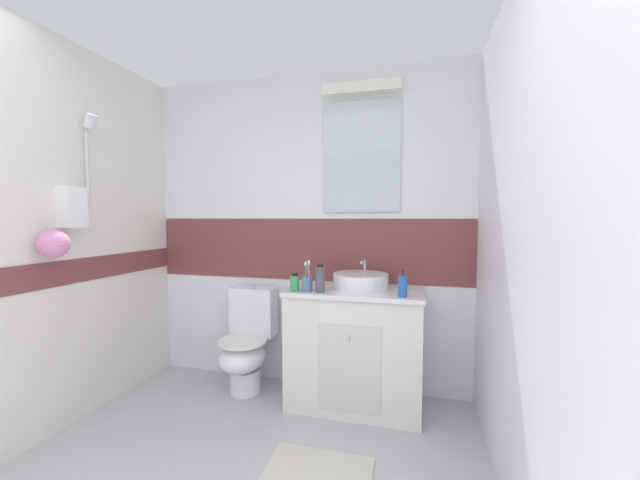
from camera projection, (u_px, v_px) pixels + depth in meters
The scene contains 11 objects.
wall_back_tiled at pixel (307, 229), 2.97m from camera, with size 3.20×0.20×2.50m.
wall_left_shower_alcove at pixel (23, 236), 2.12m from camera, with size 0.29×3.48×2.50m.
wall_right_plain at pixel (541, 245), 1.43m from camera, with size 0.10×3.48×2.50m, color white.
vanity_cabinet at pixel (355, 347), 2.62m from camera, with size 0.95×0.53×0.85m.
sink_basin at pixel (361, 280), 2.61m from camera, with size 0.40×0.44×0.19m.
toilet at pixel (247, 343), 2.86m from camera, with size 0.37×0.50×0.81m.
toothbrush_cup at pixel (307, 283), 2.50m from camera, with size 0.07×0.07×0.22m.
soap_dispenser at pixel (403, 286), 2.32m from camera, with size 0.06×0.06×0.18m.
lotion_bottle_short at pixel (295, 283), 2.51m from camera, with size 0.06×0.06×0.13m.
shampoo_bottle_tall at pixel (320, 279), 2.46m from camera, with size 0.06×0.06×0.19m.
bath_mat at pixel (317, 474), 1.91m from camera, with size 0.57×0.41×0.01m, color beige.
Camera 1 is at (0.87, -0.40, 1.36)m, focal length 20.38 mm.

